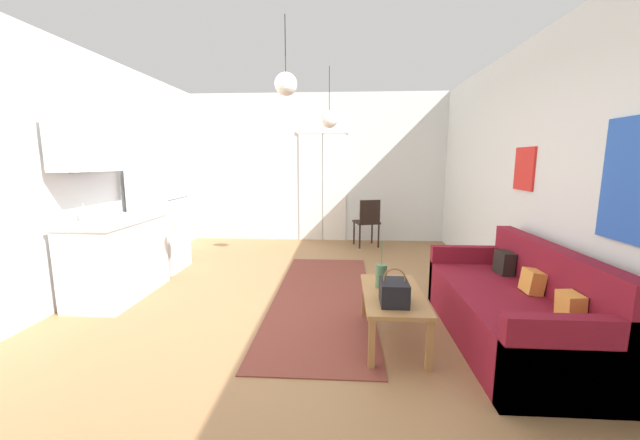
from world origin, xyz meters
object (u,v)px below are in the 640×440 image
Objects in this scene: coffee_table at (393,299)px; pendant_lamp_far at (329,119)px; couch at (515,311)px; handbag at (394,292)px; pendant_lamp_near at (286,84)px; accent_chair at (368,220)px; bamboo_vase at (381,276)px; refrigerator at (160,214)px.

coffee_table is 1.23× the size of pendant_lamp_far.
couch is 6.58× the size of handbag.
pendant_lamp_near reaches higher than couch.
coffee_table is 2.88m from pendant_lamp_far.
pendant_lamp_near is at bearing 146.98° from handbag.
couch is 1.06m from coffee_table.
coffee_table is at bearing -178.47° from couch.
handbag is 0.34× the size of accent_chair.
accent_chair reaches higher than bamboo_vase.
refrigerator reaches higher than accent_chair.
couch is 2.85m from pendant_lamp_near.
pendant_lamp_far is at bearing 106.58° from coffee_table.
accent_chair is (3.07, 1.61, -0.32)m from refrigerator.
bamboo_vase is at bearing -14.88° from pendant_lamp_near.
pendant_lamp_far is (0.32, 1.81, -0.12)m from pendant_lamp_near.
handbag is 0.36× the size of pendant_lamp_far.
coffee_table is 3.44× the size of handbag.
refrigerator is 1.88× the size of accent_chair.
pendant_lamp_far reaches higher than bamboo_vase.
pendant_lamp_near is at bearing 159.20° from coffee_table.
couch reaches higher than handbag.
couch is 1.18× the size of refrigerator.
bamboo_vase is 2.66m from pendant_lamp_far.
refrigerator is at bearing -174.00° from pendant_lamp_far.
pendant_lamp_far is (2.41, 0.25, 1.32)m from refrigerator.
coffee_table is at bearing -32.21° from refrigerator.
accent_chair is 3.76m from pendant_lamp_near.
pendant_lamp_near is 1.85m from pendant_lamp_far.
accent_chair is at bearing 27.70° from refrigerator.
coffee_table is 1.46× the size of pendant_lamp_near.
coffee_table is (-1.05, -0.03, 0.09)m from couch.
refrigerator is 3.48m from accent_chair.
handbag is at bearing -80.48° from bamboo_vase.
couch is 2.80× the size of pendant_lamp_near.
refrigerator is 2.98m from pendant_lamp_near.
accent_chair is at bearing 89.88° from coffee_table.
pendant_lamp_near reaches higher than refrigerator.
handbag is 0.43× the size of pendant_lamp_near.
couch reaches higher than coffee_table.
pendant_lamp_near reaches higher than handbag.
bamboo_vase is 0.49× the size of accent_chair.
bamboo_vase is 3.48m from refrigerator.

